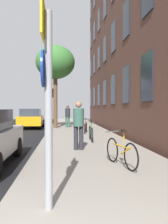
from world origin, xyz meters
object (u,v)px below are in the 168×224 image
sign_post (47,89)px  pedestrian_1 (68,115)px  pedestrian_0 (79,122)px  bicycle_0 (121,152)px  bicycle_2 (86,127)px  car_1 (31,118)px  tree_near (55,63)px  bicycle_1 (91,133)px  traffic_light (54,100)px

sign_post → pedestrian_1: (0.65, 15.49, -0.80)m
pedestrian_0 → sign_post: bearing=-99.3°
bicycle_0 → pedestrian_1: bearing=95.0°
pedestrian_0 → bicycle_2: bearing=81.8°
bicycle_2 → car_1: bearing=127.6°
tree_near → pedestrian_1: tree_near is taller
bicycle_0 → bicycle_1: bearing=92.4°
traffic_light → car_1: (-1.80, -1.59, -1.60)m
pedestrian_0 → traffic_light: bearing=96.3°
tree_near → sign_post: bearing=-88.7°
bicycle_0 → pedestrian_0: size_ratio=0.94×
tree_near → bicycle_1: 9.13m
tree_near → pedestrian_0: size_ratio=3.61×
tree_near → bicycle_2: (2.00, -4.12, -4.77)m
bicycle_1 → car_1: bearing=114.4°
traffic_light → bicycle_2: traffic_light is taller
car_1 → bicycle_2: bearing=-52.4°
bicycle_1 → pedestrian_0: (-0.75, -2.36, 0.65)m
bicycle_2 → pedestrian_0: 5.90m
bicycle_2 → pedestrian_0: (-0.84, -5.80, 0.67)m
pedestrian_0 → bicycle_0: bearing=-69.4°
car_1 → pedestrian_0: bearing=-73.9°
sign_post → bicycle_0: bearing=54.3°
tree_near → pedestrian_1: bearing=28.4°
sign_post → pedestrian_0: 5.17m
bicycle_1 → bicycle_2: size_ratio=1.02×
pedestrian_0 → pedestrian_1: bearing=91.0°
bicycle_0 → bicycle_2: bicycle_0 is taller
bicycle_0 → traffic_light: bearing=98.8°
sign_post → tree_near: tree_near is taller
sign_post → bicycle_1: 7.70m
sign_post → bicycle_0: (1.78, 2.49, -1.45)m
sign_post → bicycle_1: sign_post is taller
sign_post → car_1: sign_post is taller
traffic_light → bicycle_2: bearing=-71.9°
tree_near → bicycle_1: tree_near is taller
traffic_light → pedestrian_1: 2.81m
tree_near → car_1: size_ratio=1.51×
bicycle_0 → pedestrian_1: (-1.14, 13.00, 0.65)m
pedestrian_1 → tree_near: bearing=-151.6°
bicycle_1 → bicycle_2: bearing=88.5°
pedestrian_1 → traffic_light: bearing=119.2°
traffic_light → bicycle_2: 7.45m
sign_post → car_1: bearing=98.4°
bicycle_0 → bicycle_1: size_ratio=0.99×
bicycle_2 → bicycle_1: bearing=-91.5°
bicycle_0 → bicycle_1: (-0.21, 4.91, -0.01)m
bicycle_0 → pedestrian_1: size_ratio=0.94×
bicycle_0 → pedestrian_1: pedestrian_1 is taller
pedestrian_1 → pedestrian_0: bearing=-89.0°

